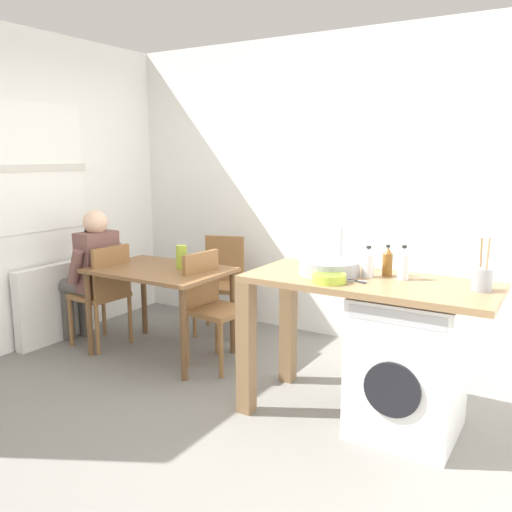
{
  "coord_description": "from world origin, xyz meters",
  "views": [
    {
      "loc": [
        1.93,
        -2.75,
        1.67
      ],
      "look_at": [
        -0.0,
        0.45,
        0.95
      ],
      "focal_mm": 37.62,
      "sensor_mm": 36.0,
      "label": 1
    }
  ],
  "objects": [
    {
      "name": "bottle_squat_brown",
      "position": [
        0.95,
        0.46,
        1.01
      ],
      "size": [
        0.06,
        0.06,
        0.2
      ],
      "color": "brown",
      "rests_on": "kitchen_counter"
    },
    {
      "name": "wall_window_side",
      "position": [
        -2.15,
        0.0,
        1.35
      ],
      "size": [
        0.12,
        3.8,
        2.7
      ],
      "color": "white",
      "rests_on": "ground_plane"
    },
    {
      "name": "kitchen_counter",
      "position": [
        0.67,
        0.31,
        0.76
      ],
      "size": [
        1.5,
        0.68,
        0.92
      ],
      "color": "olive",
      "rests_on": "ground_plane"
    },
    {
      "name": "washing_machine",
      "position": [
        1.15,
        0.31,
        0.43
      ],
      "size": [
        0.6,
        0.61,
        0.86
      ],
      "color": "white",
      "rests_on": "ground_plane"
    },
    {
      "name": "ground_plane",
      "position": [
        0.0,
        0.0,
        0.0
      ],
      "size": [
        5.46,
        5.46,
        0.0
      ],
      "primitive_type": "plane",
      "color": "slate"
    },
    {
      "name": "chair_opposite",
      "position": [
        -0.5,
        0.59,
        0.51
      ],
      "size": [
        0.44,
        0.44,
        0.9
      ],
      "rotation": [
        0.0,
        0.0,
        -1.68
      ],
      "color": "olive",
      "rests_on": "ground_plane"
    },
    {
      "name": "chair_spare_by_wall",
      "position": [
        -0.9,
        1.3,
        0.51
      ],
      "size": [
        0.5,
        0.5,
        0.9
      ],
      "rotation": [
        0.0,
        0.0,
        3.43
      ],
      "color": "olive",
      "rests_on": "ground_plane"
    },
    {
      "name": "bottle_tall_green",
      "position": [
        0.86,
        0.36,
        1.01
      ],
      "size": [
        0.07,
        0.07,
        0.2
      ],
      "color": "silver",
      "rests_on": "kitchen_counter"
    },
    {
      "name": "sink_basin",
      "position": [
        0.62,
        0.31,
        0.97
      ],
      "size": [
        0.38,
        0.38,
        0.09
      ],
      "primitive_type": "cylinder",
      "color": "#9EA0A5",
      "rests_on": "kitchen_counter"
    },
    {
      "name": "chair_person_seat",
      "position": [
        -1.52,
        0.42,
        0.51
      ],
      "size": [
        0.43,
        0.43,
        0.9
      ],
      "rotation": [
        0.0,
        0.0,
        1.5
      ],
      "color": "olive",
      "rests_on": "ground_plane"
    },
    {
      "name": "vase",
      "position": [
        -0.83,
        0.63,
        0.84
      ],
      "size": [
        0.09,
        0.09,
        0.19
      ],
      "primitive_type": "cylinder",
      "color": "#A8C63D",
      "rests_on": "dining_table"
    },
    {
      "name": "seated_person",
      "position": [
        -1.68,
        0.44,
        0.67
      ],
      "size": [
        0.51,
        0.52,
        1.2
      ],
      "rotation": [
        0.0,
        0.0,
        1.5
      ],
      "color": "#595651",
      "rests_on": "ground_plane"
    },
    {
      "name": "scissors",
      "position": [
        0.83,
        0.21,
        0.92
      ],
      "size": [
        0.15,
        0.06,
        0.01
      ],
      "color": "#B2B2B7",
      "rests_on": "kitchen_counter"
    },
    {
      "name": "tap",
      "position": [
        0.62,
        0.49,
        1.06
      ],
      "size": [
        0.02,
        0.02,
        0.28
      ],
      "primitive_type": "cylinder",
      "color": "#B2B2B7",
      "rests_on": "kitchen_counter"
    },
    {
      "name": "dining_table",
      "position": [
        -0.98,
        0.53,
        0.64
      ],
      "size": [
        1.1,
        0.76,
        0.74
      ],
      "color": "brown",
      "rests_on": "ground_plane"
    },
    {
      "name": "wall_back",
      "position": [
        0.0,
        1.75,
        1.35
      ],
      "size": [
        4.6,
        0.1,
        2.7
      ],
      "primitive_type": "cube",
      "color": "white",
      "rests_on": "ground_plane"
    },
    {
      "name": "mixing_bowl",
      "position": [
        0.71,
        0.11,
        0.95
      ],
      "size": [
        0.2,
        0.2,
        0.05
      ],
      "color": "#A8C63D",
      "rests_on": "kitchen_counter"
    },
    {
      "name": "bottle_clear_small",
      "position": [
        1.06,
        0.41,
        1.02
      ],
      "size": [
        0.07,
        0.07,
        0.21
      ],
      "color": "silver",
      "rests_on": "kitchen_counter"
    },
    {
      "name": "radiator",
      "position": [
        -2.02,
        0.3,
        0.35
      ],
      "size": [
        0.1,
        0.8,
        0.7
      ],
      "primitive_type": "cube",
      "color": "white",
      "rests_on": "ground_plane"
    },
    {
      "name": "utensil_crock",
      "position": [
        1.51,
        0.36,
        0.99
      ],
      "size": [
        0.11,
        0.11,
        0.3
      ],
      "color": "gray",
      "rests_on": "kitchen_counter"
    }
  ]
}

